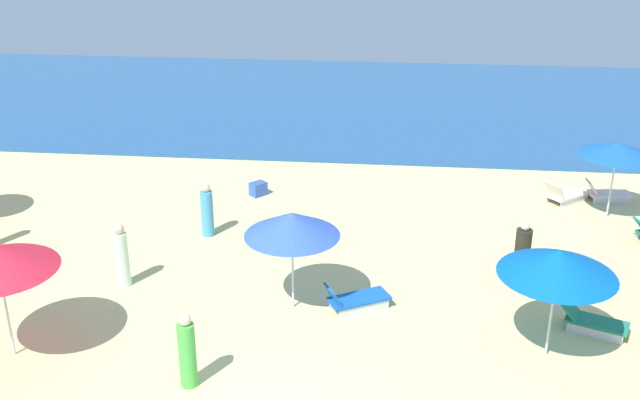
{
  "coord_description": "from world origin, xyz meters",
  "views": [
    {
      "loc": [
        2.19,
        -9.96,
        8.93
      ],
      "look_at": [
        0.24,
        8.98,
        0.87
      ],
      "focal_mm": 41.95,
      "sensor_mm": 36.0,
      "label": 1
    }
  ],
  "objects_px": {
    "lounge_chair_0_0": "(564,195)",
    "umbrella_0": "(617,149)",
    "lounge_chair_2_0": "(355,299)",
    "umbrella_2": "(292,224)",
    "beachgoer_4": "(187,352)",
    "beachgoer_2": "(207,211)",
    "beachgoer_0": "(522,253)",
    "cooler_box_0": "(258,189)",
    "beachgoer_3": "(122,256)",
    "lounge_chair_0_1": "(606,193)",
    "lounge_chair_8_0": "(592,321)",
    "umbrella_8": "(558,263)"
  },
  "relations": [
    {
      "from": "beachgoer_0",
      "to": "beachgoer_4",
      "type": "relative_size",
      "value": 0.99
    },
    {
      "from": "umbrella_2",
      "to": "cooler_box_0",
      "type": "xyz_separation_m",
      "value": [
        -1.98,
        6.5,
        -1.88
      ]
    },
    {
      "from": "lounge_chair_2_0",
      "to": "umbrella_8",
      "type": "relative_size",
      "value": 0.66
    },
    {
      "from": "umbrella_2",
      "to": "lounge_chair_2_0",
      "type": "relative_size",
      "value": 1.5
    },
    {
      "from": "umbrella_2",
      "to": "cooler_box_0",
      "type": "relative_size",
      "value": 4.91
    },
    {
      "from": "umbrella_2",
      "to": "beachgoer_2",
      "type": "height_order",
      "value": "umbrella_2"
    },
    {
      "from": "lounge_chair_0_1",
      "to": "umbrella_2",
      "type": "xyz_separation_m",
      "value": [
        -8.66,
        -7.15,
        1.85
      ]
    },
    {
      "from": "umbrella_2",
      "to": "lounge_chair_2_0",
      "type": "height_order",
      "value": "umbrella_2"
    },
    {
      "from": "umbrella_8",
      "to": "beachgoer_3",
      "type": "xyz_separation_m",
      "value": [
        -9.62,
        1.94,
        -1.36
      ]
    },
    {
      "from": "lounge_chair_2_0",
      "to": "beachgoer_4",
      "type": "xyz_separation_m",
      "value": [
        -3.02,
        -3.11,
        0.49
      ]
    },
    {
      "from": "umbrella_0",
      "to": "lounge_chair_0_1",
      "type": "distance_m",
      "value": 2.24
    },
    {
      "from": "lounge_chair_2_0",
      "to": "umbrella_2",
      "type": "bearing_deg",
      "value": 62.42
    },
    {
      "from": "umbrella_8",
      "to": "beachgoer_3",
      "type": "distance_m",
      "value": 9.91
    },
    {
      "from": "beachgoer_2",
      "to": "beachgoer_4",
      "type": "xyz_separation_m",
      "value": [
        1.24,
        -6.6,
        0.02
      ]
    },
    {
      "from": "lounge_chair_0_0",
      "to": "beachgoer_4",
      "type": "xyz_separation_m",
      "value": [
        -8.97,
        -10.0,
        0.5
      ]
    },
    {
      "from": "lounge_chair_2_0",
      "to": "beachgoer_4",
      "type": "distance_m",
      "value": 4.36
    },
    {
      "from": "cooler_box_0",
      "to": "umbrella_0",
      "type": "bearing_deg",
      "value": -50.12
    },
    {
      "from": "cooler_box_0",
      "to": "umbrella_2",
      "type": "bearing_deg",
      "value": -119.86
    },
    {
      "from": "lounge_chair_0_1",
      "to": "lounge_chair_2_0",
      "type": "bearing_deg",
      "value": 129.05
    },
    {
      "from": "lounge_chair_0_0",
      "to": "beachgoer_0",
      "type": "xyz_separation_m",
      "value": [
        -2.03,
        -5.09,
        0.47
      ]
    },
    {
      "from": "umbrella_0",
      "to": "lounge_chair_2_0",
      "type": "bearing_deg",
      "value": -139.95
    },
    {
      "from": "beachgoer_2",
      "to": "cooler_box_0",
      "type": "bearing_deg",
      "value": 31.23
    },
    {
      "from": "umbrella_8",
      "to": "lounge_chair_0_1",
      "type": "bearing_deg",
      "value": 69.16
    },
    {
      "from": "lounge_chair_0_0",
      "to": "umbrella_2",
      "type": "relative_size",
      "value": 0.62
    },
    {
      "from": "lounge_chair_0_0",
      "to": "umbrella_0",
      "type": "bearing_deg",
      "value": -173.18
    },
    {
      "from": "umbrella_0",
      "to": "cooler_box_0",
      "type": "relative_size",
      "value": 4.73
    },
    {
      "from": "umbrella_2",
      "to": "beachgoer_2",
      "type": "xyz_separation_m",
      "value": [
        -2.84,
        3.53,
        -1.36
      ]
    },
    {
      "from": "beachgoer_3",
      "to": "beachgoer_4",
      "type": "height_order",
      "value": "beachgoer_3"
    },
    {
      "from": "lounge_chair_0_0",
      "to": "umbrella_2",
      "type": "height_order",
      "value": "umbrella_2"
    },
    {
      "from": "lounge_chair_0_1",
      "to": "lounge_chair_0_0",
      "type": "bearing_deg",
      "value": 94.51
    },
    {
      "from": "lounge_chair_0_0",
      "to": "beachgoer_2",
      "type": "bearing_deg",
      "value": 69.67
    },
    {
      "from": "lounge_chair_0_1",
      "to": "umbrella_8",
      "type": "distance_m",
      "value": 9.27
    },
    {
      "from": "umbrella_8",
      "to": "beachgoer_4",
      "type": "height_order",
      "value": "umbrella_8"
    },
    {
      "from": "lounge_chair_0_1",
      "to": "lounge_chair_8_0",
      "type": "distance_m",
      "value": 7.79
    },
    {
      "from": "lounge_chair_0_0",
      "to": "beachgoer_3",
      "type": "bearing_deg",
      "value": 79.97
    },
    {
      "from": "umbrella_2",
      "to": "lounge_chair_2_0",
      "type": "bearing_deg",
      "value": 1.24
    },
    {
      "from": "beachgoer_2",
      "to": "cooler_box_0",
      "type": "relative_size",
      "value": 3.19
    },
    {
      "from": "umbrella_2",
      "to": "beachgoer_4",
      "type": "height_order",
      "value": "umbrella_2"
    },
    {
      "from": "umbrella_8",
      "to": "lounge_chair_8_0",
      "type": "xyz_separation_m",
      "value": [
        1.11,
        0.99,
        -1.87
      ]
    },
    {
      "from": "umbrella_8",
      "to": "cooler_box_0",
      "type": "height_order",
      "value": "umbrella_8"
    },
    {
      "from": "beachgoer_0",
      "to": "cooler_box_0",
      "type": "distance_m",
      "value": 8.7
    },
    {
      "from": "beachgoer_0",
      "to": "beachgoer_3",
      "type": "height_order",
      "value": "beachgoer_3"
    },
    {
      "from": "lounge_chair_2_0",
      "to": "beachgoer_0",
      "type": "distance_m",
      "value": 4.34
    },
    {
      "from": "lounge_chair_0_0",
      "to": "umbrella_8",
      "type": "distance_m",
      "value": 8.69
    },
    {
      "from": "beachgoer_2",
      "to": "beachgoer_0",
      "type": "bearing_deg",
      "value": -54.42
    },
    {
      "from": "umbrella_2",
      "to": "beachgoer_4",
      "type": "distance_m",
      "value": 3.72
    },
    {
      "from": "lounge_chair_0_1",
      "to": "beachgoer_0",
      "type": "distance_m",
      "value": 6.29
    },
    {
      "from": "lounge_chair_8_0",
      "to": "lounge_chair_0_1",
      "type": "bearing_deg",
      "value": 6.32
    },
    {
      "from": "beachgoer_0",
      "to": "lounge_chair_8_0",
      "type": "bearing_deg",
      "value": 25.02
    },
    {
      "from": "lounge_chair_0_1",
      "to": "lounge_chair_8_0",
      "type": "bearing_deg",
      "value": 158.8
    }
  ]
}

